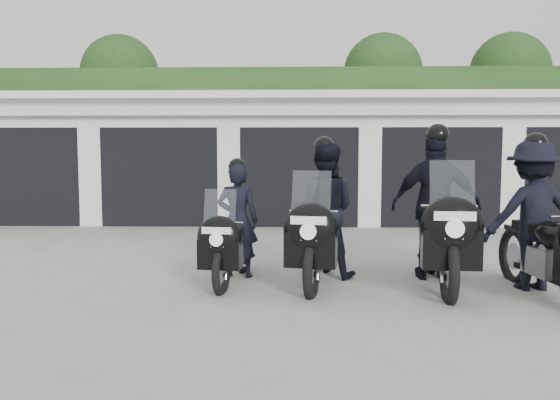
{
  "coord_description": "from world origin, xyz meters",
  "views": [
    {
      "loc": [
        -0.02,
        -7.59,
        1.8
      ],
      "look_at": [
        -0.27,
        0.54,
        1.05
      ],
      "focal_mm": 38.0,
      "sensor_mm": 36.0,
      "label": 1
    }
  ],
  "objects_px": {
    "police_bike_c": "(438,214)",
    "police_bike_b": "(322,218)",
    "police_bike_d": "(540,223)",
    "police_bike_a": "(233,231)"
  },
  "relations": [
    {
      "from": "police_bike_c",
      "to": "police_bike_b",
      "type": "bearing_deg",
      "value": -178.68
    },
    {
      "from": "police_bike_b",
      "to": "police_bike_d",
      "type": "distance_m",
      "value": 2.7
    },
    {
      "from": "police_bike_b",
      "to": "police_bike_d",
      "type": "relative_size",
      "value": 0.98
    },
    {
      "from": "police_bike_a",
      "to": "police_bike_b",
      "type": "distance_m",
      "value": 1.19
    },
    {
      "from": "police_bike_a",
      "to": "police_bike_d",
      "type": "height_order",
      "value": "police_bike_d"
    },
    {
      "from": "police_bike_a",
      "to": "police_bike_b",
      "type": "bearing_deg",
      "value": 12.25
    },
    {
      "from": "police_bike_a",
      "to": "police_bike_b",
      "type": "height_order",
      "value": "police_bike_b"
    },
    {
      "from": "police_bike_a",
      "to": "police_bike_c",
      "type": "bearing_deg",
      "value": 7.29
    },
    {
      "from": "police_bike_a",
      "to": "police_bike_d",
      "type": "relative_size",
      "value": 0.83
    },
    {
      "from": "police_bike_d",
      "to": "police_bike_b",
      "type": "bearing_deg",
      "value": 161.19
    }
  ]
}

